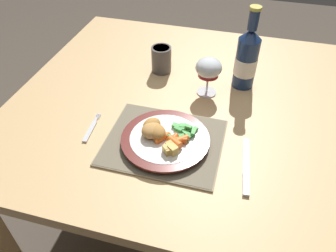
{
  "coord_description": "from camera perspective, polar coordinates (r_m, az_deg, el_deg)",
  "views": [
    {
      "loc": [
        0.19,
        -0.86,
        1.41
      ],
      "look_at": [
        0.0,
        -0.19,
        0.78
      ],
      "focal_mm": 35.0,
      "sensor_mm": 36.0,
      "label": 1
    }
  ],
  "objects": [
    {
      "name": "table_knife",
      "position": [
        0.89,
        13.44,
        -7.49
      ],
      "size": [
        0.04,
        0.21,
        0.01
      ],
      "color": "silver",
      "rests_on": "dining_table"
    },
    {
      "name": "dinner_plate",
      "position": [
        0.93,
        -0.49,
        -2.4
      ],
      "size": [
        0.25,
        0.25,
        0.02
      ],
      "color": "white",
      "rests_on": "placemat"
    },
    {
      "name": "green_beans_pile",
      "position": [
        0.93,
        2.62,
        -0.86
      ],
      "size": [
        0.09,
        0.08,
        0.02
      ],
      "color": "green",
      "rests_on": "dinner_plate"
    },
    {
      "name": "roast_potatoes",
      "position": [
        0.88,
        0.37,
        -4.01
      ],
      "size": [
        0.05,
        0.04,
        0.02
      ],
      "color": "#DBB256",
      "rests_on": "dinner_plate"
    },
    {
      "name": "glazed_carrots",
      "position": [
        0.9,
        1.1,
        -2.52
      ],
      "size": [
        0.09,
        0.06,
        0.02
      ],
      "color": "orange",
      "rests_on": "dinner_plate"
    },
    {
      "name": "placemat",
      "position": [
        0.94,
        -0.48,
        -2.83
      ],
      "size": [
        0.33,
        0.28,
        0.01
      ],
      "color": "gray",
      "rests_on": "dining_table"
    },
    {
      "name": "breaded_croquettes",
      "position": [
        0.92,
        -2.6,
        -0.54
      ],
      "size": [
        0.09,
        0.1,
        0.04
      ],
      "color": "#B77F3D",
      "rests_on": "dinner_plate"
    },
    {
      "name": "fork",
      "position": [
        1.01,
        -13.27,
        -0.57
      ],
      "size": [
        0.03,
        0.13,
        0.01
      ],
      "color": "silver",
      "rests_on": "dining_table"
    },
    {
      "name": "wine_glass",
      "position": [
        1.09,
        7.09,
        9.77
      ],
      "size": [
        0.09,
        0.09,
        0.13
      ],
      "color": "silver",
      "rests_on": "dining_table"
    },
    {
      "name": "ground_plane",
      "position": [
        1.66,
        1.64,
        -15.97
      ],
      "size": [
        6.0,
        6.0,
        0.0
      ],
      "primitive_type": "plane",
      "color": "#4C4238"
    },
    {
      "name": "bottle",
      "position": [
        1.14,
        13.53,
        11.35
      ],
      "size": [
        0.08,
        0.08,
        0.28
      ],
      "color": "navy",
      "rests_on": "dining_table"
    },
    {
      "name": "dining_table",
      "position": [
        1.16,
        2.26,
        1.34
      ],
      "size": [
        1.12,
        1.06,
        0.74
      ],
      "color": "tan",
      "rests_on": "ground"
    },
    {
      "name": "drinking_cup",
      "position": [
        1.22,
        -1.16,
        11.62
      ],
      "size": [
        0.07,
        0.07,
        0.1
      ],
      "color": "#4C4747",
      "rests_on": "dining_table"
    }
  ]
}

